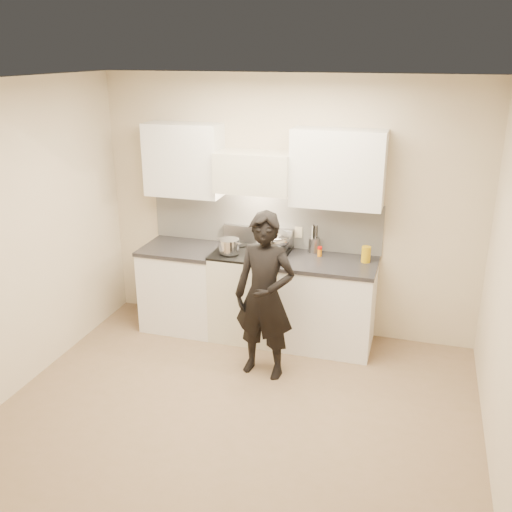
# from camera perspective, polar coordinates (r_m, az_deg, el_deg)

# --- Properties ---
(ground_plane) EXTENTS (4.00, 4.00, 0.00)m
(ground_plane) POSITION_cam_1_polar(r_m,az_deg,el_deg) (5.02, -2.00, -15.44)
(ground_plane) COLOR #7F654E
(room_shell) EXTENTS (4.04, 3.54, 2.70)m
(room_shell) POSITION_cam_1_polar(r_m,az_deg,el_deg) (4.65, -1.46, 3.59)
(room_shell) COLOR beige
(room_shell) RESTS_ON ground
(stove) EXTENTS (0.76, 0.65, 0.96)m
(stove) POSITION_cam_1_polar(r_m,az_deg,el_deg) (6.05, -0.47, -3.74)
(stove) COLOR beige
(stove) RESTS_ON ground
(counter_right) EXTENTS (0.92, 0.67, 0.92)m
(counter_right) POSITION_cam_1_polar(r_m,az_deg,el_deg) (5.89, 7.29, -4.76)
(counter_right) COLOR silver
(counter_right) RESTS_ON ground
(counter_left) EXTENTS (0.82, 0.67, 0.92)m
(counter_left) POSITION_cam_1_polar(r_m,az_deg,el_deg) (6.31, -7.27, -3.01)
(counter_left) COLOR silver
(counter_left) RESTS_ON ground
(wok) EXTENTS (0.38, 0.47, 0.31)m
(wok) POSITION_cam_1_polar(r_m,az_deg,el_deg) (5.92, 1.77, 1.78)
(wok) COLOR silver
(wok) RESTS_ON stove
(stock_pot) EXTENTS (0.28, 0.27, 0.14)m
(stock_pot) POSITION_cam_1_polar(r_m,az_deg,el_deg) (5.80, -2.71, 1.03)
(stock_pot) COLOR silver
(stock_pot) RESTS_ON stove
(utensil_crock) EXTENTS (0.11, 0.11, 0.29)m
(utensil_crock) POSITION_cam_1_polar(r_m,az_deg,el_deg) (5.94, 5.82, 1.20)
(utensil_crock) COLOR #98989D
(utensil_crock) RESTS_ON counter_right
(spice_jar) EXTENTS (0.05, 0.05, 0.10)m
(spice_jar) POSITION_cam_1_polar(r_m,az_deg,el_deg) (5.84, 6.39, 0.46)
(spice_jar) COLOR orange
(spice_jar) RESTS_ON counter_right
(oil_glass) EXTENTS (0.09, 0.09, 0.16)m
(oil_glass) POSITION_cam_1_polar(r_m,az_deg,el_deg) (5.74, 10.94, 0.17)
(oil_glass) COLOR #B68C0D
(oil_glass) RESTS_ON counter_right
(person) EXTENTS (0.62, 0.44, 1.58)m
(person) POSITION_cam_1_polar(r_m,az_deg,el_deg) (5.21, 0.87, -4.05)
(person) COLOR black
(person) RESTS_ON ground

